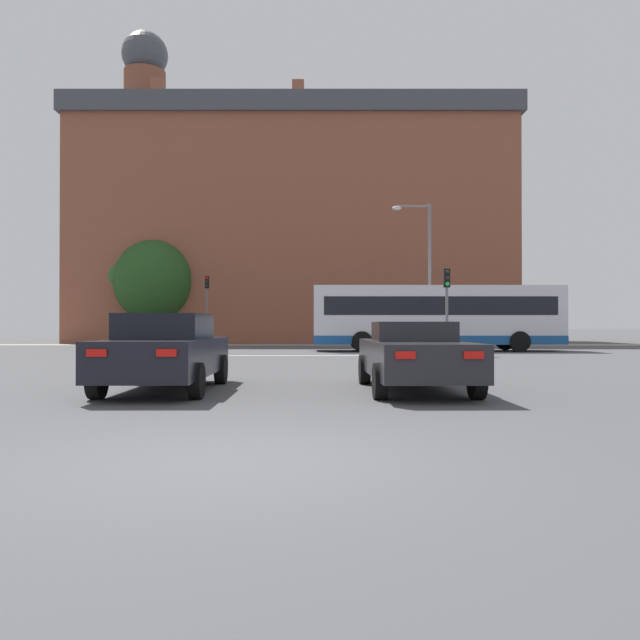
% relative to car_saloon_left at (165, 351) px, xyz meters
% --- Properties ---
extents(ground_plane, '(400.00, 400.00, 0.00)m').
position_rel_car_saloon_left_xyz_m(ground_plane, '(2.28, -6.34, -0.77)').
color(ground_plane, '#474749').
extents(stop_line_strip, '(9.80, 0.30, 0.01)m').
position_rel_car_saloon_left_xyz_m(stop_line_strip, '(2.28, 14.13, -0.77)').
color(stop_line_strip, silver).
rests_on(stop_line_strip, ground_plane).
extents(far_pavement, '(70.88, 2.50, 0.01)m').
position_rel_car_saloon_left_xyz_m(far_pavement, '(2.28, 28.50, -0.77)').
color(far_pavement, gray).
rests_on(far_pavement, ground_plane).
extents(brick_civic_building, '(32.80, 15.74, 25.31)m').
position_rel_car_saloon_left_xyz_m(brick_civic_building, '(0.84, 38.58, 8.25)').
color(brick_civic_building, brown).
rests_on(brick_civic_building, ground_plane).
extents(car_saloon_left, '(1.97, 4.63, 1.51)m').
position_rel_car_saloon_left_xyz_m(car_saloon_left, '(0.00, 0.00, 0.00)').
color(car_saloon_left, black).
rests_on(car_saloon_left, ground_plane).
extents(car_roadster_right, '(1.99, 4.69, 1.36)m').
position_rel_car_saloon_left_xyz_m(car_roadster_right, '(4.87, 0.01, -0.08)').
color(car_roadster_right, '#232328').
rests_on(car_roadster_right, ground_plane).
extents(bus_crossing_lead, '(12.27, 2.68, 3.23)m').
position_rel_car_saloon_left_xyz_m(bus_crossing_lead, '(8.85, 18.96, 0.96)').
color(bus_crossing_lead, silver).
rests_on(bus_crossing_lead, ground_plane).
extents(traffic_light_near_right, '(0.26, 0.31, 3.71)m').
position_rel_car_saloon_left_xyz_m(traffic_light_near_right, '(8.47, 14.47, 1.75)').
color(traffic_light_near_right, slate).
rests_on(traffic_light_near_right, ground_plane).
extents(traffic_light_far_left, '(0.26, 0.31, 4.48)m').
position_rel_car_saloon_left_xyz_m(traffic_light_far_left, '(-4.29, 28.02, 2.22)').
color(traffic_light_far_left, slate).
rests_on(traffic_light_far_left, ground_plane).
extents(street_lamp_junction, '(2.06, 0.36, 7.73)m').
position_rel_car_saloon_left_xyz_m(street_lamp_junction, '(8.49, 20.61, 3.90)').
color(street_lamp_junction, slate).
rests_on(street_lamp_junction, ground_plane).
extents(pedestrian_waiting, '(0.42, 0.27, 1.80)m').
position_rel_car_saloon_left_xyz_m(pedestrian_waiting, '(4.57, 28.51, 0.29)').
color(pedestrian_waiting, brown).
rests_on(pedestrian_waiting, ground_plane).
extents(pedestrian_walking_east, '(0.31, 0.44, 1.73)m').
position_rel_car_saloon_left_xyz_m(pedestrian_walking_east, '(13.10, 27.86, 0.25)').
color(pedestrian_walking_east, black).
rests_on(pedestrian_walking_east, ground_plane).
extents(pedestrian_walking_west, '(0.29, 0.43, 1.77)m').
position_rel_car_saloon_left_xyz_m(pedestrian_walking_west, '(8.71, 29.03, 0.27)').
color(pedestrian_walking_west, '#333851').
rests_on(pedestrian_walking_west, ground_plane).
extents(tree_by_building, '(4.60, 4.60, 7.19)m').
position_rel_car_saloon_left_xyz_m(tree_by_building, '(-11.05, 33.20, 3.98)').
color(tree_by_building, '#4C3823').
rests_on(tree_by_building, ground_plane).
extents(tree_kerbside, '(5.50, 5.50, 7.25)m').
position_rel_car_saloon_left_xyz_m(tree_kerbside, '(-8.63, 31.32, 3.59)').
color(tree_kerbside, '#4C3823').
rests_on(tree_kerbside, ground_plane).
extents(tree_distant, '(3.64, 3.64, 6.08)m').
position_rel_car_saloon_left_xyz_m(tree_distant, '(-9.01, 32.23, 3.37)').
color(tree_distant, '#4C3823').
rests_on(tree_distant, ground_plane).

